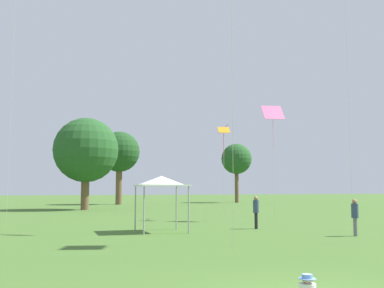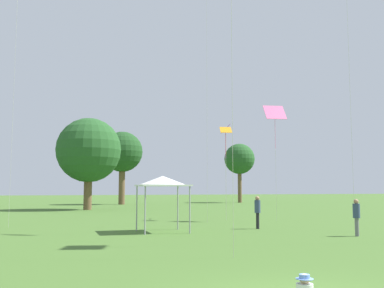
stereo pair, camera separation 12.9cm
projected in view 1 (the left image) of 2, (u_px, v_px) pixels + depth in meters
The scene contains 9 objects.
person_standing_1 at pixel (355, 214), 20.94m from camera, with size 0.35×0.35×1.71m.
person_standing_2 at pixel (256, 209), 24.71m from camera, with size 0.44×0.44×1.78m.
canopy_tent at pixel (161, 182), 23.03m from camera, with size 2.54×2.54×2.85m.
kite_0 at pixel (273, 114), 31.41m from camera, with size 1.60×1.23×8.07m.
kite_4 at pixel (223, 132), 33.73m from camera, with size 0.88×1.05×6.99m.
kite_5 at pixel (224, 133), 32.01m from camera, with size 0.96×0.85×6.62m.
distant_tree_0 at pixel (86, 150), 47.14m from camera, with size 6.78×6.78×9.63m.
distant_tree_1 at pixel (236, 159), 71.46m from camera, with size 4.83×4.83×9.34m.
distant_tree_2 at pixel (119, 152), 63.10m from camera, with size 5.69×5.69×10.22m.
Camera 1 is at (-4.98, -7.58, 2.20)m, focal length 42.00 mm.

